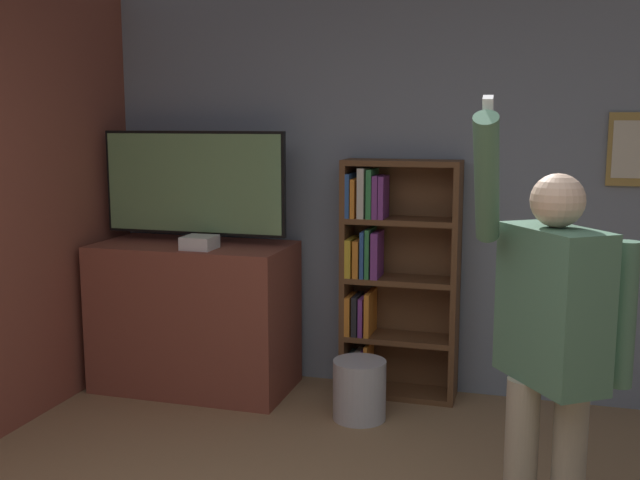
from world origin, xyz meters
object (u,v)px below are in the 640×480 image
(waste_bin, at_px, (359,390))
(person, at_px, (551,339))
(television, at_px, (194,185))
(bookshelf, at_px, (389,276))
(game_console, at_px, (200,243))

(waste_bin, bearing_deg, person, -51.44)
(television, relative_size, bookshelf, 0.82)
(television, relative_size, waste_bin, 3.49)
(television, xyz_separation_m, waste_bin, (1.19, -0.26, -1.18))
(television, distance_m, bookshelf, 1.40)
(bookshelf, bearing_deg, television, -170.53)
(game_console, relative_size, bookshelf, 0.13)
(television, height_order, person, person)
(person, xyz_separation_m, waste_bin, (-1.05, 1.32, -0.78))
(person, bearing_deg, waste_bin, -176.64)
(game_console, bearing_deg, person, -33.17)
(game_console, bearing_deg, bookshelf, 19.96)
(game_console, relative_size, person, 0.11)
(game_console, relative_size, waste_bin, 0.55)
(bookshelf, xyz_separation_m, person, (0.98, -1.79, 0.17))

